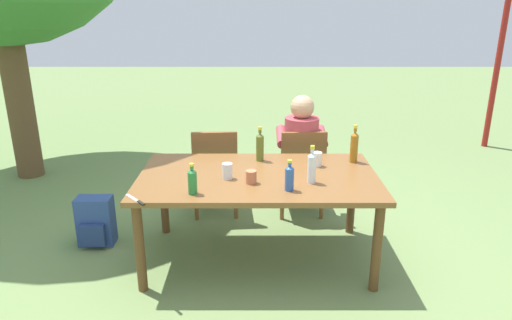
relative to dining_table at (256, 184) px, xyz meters
The scene contains 15 objects.
ground_plane 0.65m from the dining_table, ahead, with size 24.00×24.00×0.00m, color #6B844C.
dining_table is the anchor object (origin of this frame).
chair_far_right 0.94m from the dining_table, 63.31° to the left, with size 0.46×0.46×0.87m.
chair_far_left 0.94m from the dining_table, 116.07° to the left, with size 0.47×0.47×0.87m.
person_in_white_shirt 1.03m from the dining_table, 66.28° to the left, with size 0.47×0.61×1.18m.
bottle_clear 0.47m from the dining_table, 22.75° to the right, with size 0.06×0.06×0.28m.
bottle_olive 0.39m from the dining_table, 87.15° to the left, with size 0.06×0.06×0.29m.
bottle_green 0.61m from the dining_table, 140.55° to the right, with size 0.06×0.06×0.22m.
bottle_amber 0.87m from the dining_table, 20.96° to the left, with size 0.06×0.06×0.32m.
bottle_blue 0.42m from the dining_table, 55.04° to the right, with size 0.06×0.06×0.23m.
cup_white 0.53m from the dining_table, 22.80° to the left, with size 0.08×0.08×0.12m, color white.
cup_terracotta 0.22m from the dining_table, 106.35° to the right, with size 0.08×0.08×0.10m, color #BC6B47.
cup_glass 0.28m from the dining_table, 160.51° to the right, with size 0.08×0.08×0.12m, color silver.
table_knife 0.96m from the dining_table, 148.42° to the right, with size 0.18×0.19×0.01m.
backpack_by_near_side 1.47m from the dining_table, behind, with size 0.30×0.23×0.43m.
Camera 1 is at (-0.02, -3.33, 1.98)m, focal length 32.45 mm.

